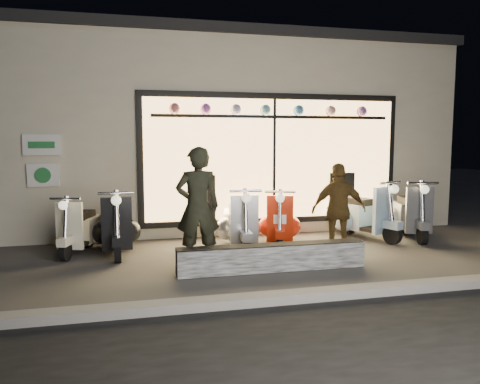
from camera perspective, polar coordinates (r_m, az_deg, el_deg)
The scene contains 12 objects.
ground at distance 7.69m, azimuth 2.73°, elevation -8.24°, with size 40.00×40.00×0.00m, color #383533.
kerb at distance 5.86m, azimuth 8.32°, elevation -12.40°, with size 40.00×0.25×0.12m, color slate.
shop_building at distance 12.31m, azimuth -3.73°, elevation 7.12°, with size 10.20×6.23×4.20m.
graffiti_barrier at distance 7.03m, azimuth 3.95°, elevation -7.97°, with size 2.84×0.28×0.40m, color black.
scooter_silver at distance 8.49m, azimuth -0.08°, elevation -3.86°, with size 0.56×1.51×1.08m.
scooter_red at distance 8.78m, azimuth 4.85°, elevation -3.66°, with size 0.75×1.44×1.03m.
scooter_black at distance 8.41m, azimuth -14.81°, elevation -4.15°, with size 0.50×1.50×1.08m.
scooter_cream at distance 8.66m, azimuth -18.68°, elevation -4.26°, with size 0.70×1.37×0.98m.
scooter_blue at distance 9.64m, azimuth 14.25°, elevation -2.71°, with size 0.88×1.55×1.12m.
scooter_grey at distance 10.06m, azimuth 19.93°, elevation -2.54°, with size 0.79×1.57×1.12m.
man at distance 7.17m, azimuth -5.17°, elevation -1.83°, with size 0.67×0.44×1.84m, color black.
woman at distance 7.96m, azimuth 11.96°, elevation -2.15°, with size 0.91×0.38×1.56m, color brown.
Camera 1 is at (-2.08, -7.15, 1.94)m, focal length 35.00 mm.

